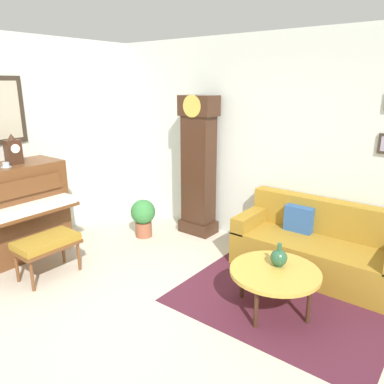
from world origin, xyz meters
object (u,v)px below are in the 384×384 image
(mantel_clock, at_px, (13,150))
(teacup, at_px, (6,165))
(potted_plant, at_px, (143,216))
(piano_bench, at_px, (47,244))
(couch, at_px, (318,248))
(grandfather_clock, at_px, (198,170))
(coffee_table, at_px, (275,273))
(piano, at_px, (7,213))
(green_jug, at_px, (279,258))

(mantel_clock, xyz_separation_m, teacup, (0.09, -0.15, -0.15))
(mantel_clock, height_order, potted_plant, mantel_clock)
(piano_bench, xyz_separation_m, couch, (2.44, 2.02, -0.09))
(teacup, bearing_deg, grandfather_clock, 59.29)
(coffee_table, bearing_deg, mantel_clock, -165.26)
(piano_bench, relative_size, coffee_table, 0.80)
(piano, height_order, mantel_clock, mantel_clock)
(couch, height_order, mantel_clock, mantel_clock)
(green_jug, height_order, potted_plant, green_jug)
(piano_bench, relative_size, potted_plant, 1.25)
(grandfather_clock, distance_m, teacup, 2.51)
(piano, xyz_separation_m, couch, (3.23, 2.06, -0.30))
(piano, height_order, teacup, teacup)
(couch, distance_m, potted_plant, 2.46)
(teacup, xyz_separation_m, potted_plant, (0.74, 1.52, -0.91))
(grandfather_clock, distance_m, green_jug, 2.12)
(piano, height_order, coffee_table, piano)
(couch, xyz_separation_m, coffee_table, (-0.06, -1.04, 0.09))
(potted_plant, bearing_deg, teacup, -115.86)
(couch, bearing_deg, potted_plant, -168.16)
(piano, distance_m, green_jug, 3.35)
(coffee_table, distance_m, green_jug, 0.16)
(mantel_clock, xyz_separation_m, potted_plant, (0.83, 1.37, -1.06))
(piano_bench, distance_m, mantel_clock, 1.27)
(couch, bearing_deg, mantel_clock, -149.95)
(grandfather_clock, height_order, teacup, grandfather_clock)
(grandfather_clock, relative_size, green_jug, 8.46)
(couch, xyz_separation_m, green_jug, (-0.08, -0.93, 0.21))
(grandfather_clock, xyz_separation_m, teacup, (-1.27, -2.15, 0.27))
(piano_bench, height_order, green_jug, green_jug)
(coffee_table, distance_m, mantel_clock, 3.42)
(coffee_table, bearing_deg, couch, 86.56)
(mantel_clock, bearing_deg, piano_bench, -10.89)
(grandfather_clock, relative_size, mantel_clock, 5.34)
(piano, relative_size, couch, 0.76)
(piano, height_order, grandfather_clock, grandfather_clock)
(piano_bench, relative_size, mantel_clock, 1.84)
(couch, bearing_deg, grandfather_clock, 176.25)
(mantel_clock, bearing_deg, teacup, -59.40)
(mantel_clock, height_order, teacup, mantel_clock)
(grandfather_clock, xyz_separation_m, mantel_clock, (-1.37, -1.99, 0.42))
(green_jug, bearing_deg, mantel_clock, -163.40)
(piano, relative_size, mantel_clock, 3.79)
(coffee_table, relative_size, teacup, 7.59)
(potted_plant, bearing_deg, green_jug, -10.40)
(piano_bench, distance_m, teacup, 1.09)
(piano, distance_m, piano_bench, 0.82)
(mantel_clock, relative_size, green_jug, 1.58)
(grandfather_clock, relative_size, teacup, 17.50)
(piano, xyz_separation_m, coffee_table, (3.17, 1.02, -0.21))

